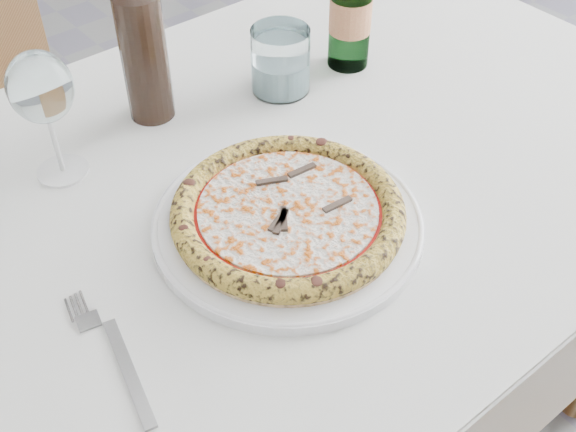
{
  "coord_description": "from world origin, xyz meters",
  "views": [
    {
      "loc": [
        -0.57,
        -0.29,
        1.38
      ],
      "look_at": [
        -0.16,
        0.2,
        0.78
      ],
      "focal_mm": 45.0,
      "sensor_mm": 36.0,
      "label": 1
    }
  ],
  "objects_px": {
    "tumbler": "(280,64)",
    "wine_bottle": "(143,45)",
    "plate": "(288,223)",
    "dining_table": "(242,236)",
    "pizza": "(288,212)",
    "wine_glass": "(41,90)",
    "beer_bottle": "(351,5)"
  },
  "relations": [
    {
      "from": "pizza",
      "to": "wine_glass",
      "type": "bearing_deg",
      "value": 120.64
    },
    {
      "from": "dining_table",
      "to": "pizza",
      "type": "height_order",
      "value": "pizza"
    },
    {
      "from": "beer_bottle",
      "to": "wine_bottle",
      "type": "bearing_deg",
      "value": 165.58
    },
    {
      "from": "tumbler",
      "to": "beer_bottle",
      "type": "relative_size",
      "value": 0.4
    },
    {
      "from": "pizza",
      "to": "wine_bottle",
      "type": "height_order",
      "value": "wine_bottle"
    },
    {
      "from": "plate",
      "to": "pizza",
      "type": "height_order",
      "value": "pizza"
    },
    {
      "from": "plate",
      "to": "wine_bottle",
      "type": "xyz_separation_m",
      "value": [
        0.0,
        0.31,
        0.11
      ]
    },
    {
      "from": "beer_bottle",
      "to": "wine_glass",
      "type": "bearing_deg",
      "value": 174.86
    },
    {
      "from": "dining_table",
      "to": "wine_bottle",
      "type": "bearing_deg",
      "value": 89.62
    },
    {
      "from": "dining_table",
      "to": "tumbler",
      "type": "distance_m",
      "value": 0.27
    },
    {
      "from": "wine_glass",
      "to": "wine_bottle",
      "type": "height_order",
      "value": "wine_bottle"
    },
    {
      "from": "pizza",
      "to": "tumbler",
      "type": "relative_size",
      "value": 2.86
    },
    {
      "from": "wine_glass",
      "to": "dining_table",
      "type": "bearing_deg",
      "value": -47.05
    },
    {
      "from": "wine_glass",
      "to": "wine_bottle",
      "type": "xyz_separation_m",
      "value": [
        0.16,
        0.04,
        -0.02
      ]
    },
    {
      "from": "wine_bottle",
      "to": "beer_bottle",
      "type": "bearing_deg",
      "value": -14.42
    },
    {
      "from": "dining_table",
      "to": "beer_bottle",
      "type": "bearing_deg",
      "value": 22.54
    },
    {
      "from": "pizza",
      "to": "wine_bottle",
      "type": "xyz_separation_m",
      "value": [
        0.0,
        0.31,
        0.09
      ]
    },
    {
      "from": "wine_bottle",
      "to": "pizza",
      "type": "bearing_deg",
      "value": -90.26
    },
    {
      "from": "pizza",
      "to": "plate",
      "type": "bearing_deg",
      "value": 60.0
    },
    {
      "from": "pizza",
      "to": "beer_bottle",
      "type": "distance_m",
      "value": 0.4
    },
    {
      "from": "tumbler",
      "to": "wine_bottle",
      "type": "bearing_deg",
      "value": 159.64
    },
    {
      "from": "dining_table",
      "to": "wine_glass",
      "type": "bearing_deg",
      "value": 132.95
    },
    {
      "from": "dining_table",
      "to": "plate",
      "type": "relative_size",
      "value": 4.29
    },
    {
      "from": "wine_glass",
      "to": "wine_bottle",
      "type": "bearing_deg",
      "value": 13.05
    },
    {
      "from": "pizza",
      "to": "wine_bottle",
      "type": "relative_size",
      "value": 1.07
    },
    {
      "from": "tumbler",
      "to": "pizza",
      "type": "bearing_deg",
      "value": -127.65
    },
    {
      "from": "beer_bottle",
      "to": "wine_bottle",
      "type": "relative_size",
      "value": 0.94
    },
    {
      "from": "pizza",
      "to": "wine_bottle",
      "type": "distance_m",
      "value": 0.33
    },
    {
      "from": "tumbler",
      "to": "beer_bottle",
      "type": "height_order",
      "value": "beer_bottle"
    },
    {
      "from": "dining_table",
      "to": "tumbler",
      "type": "bearing_deg",
      "value": 37.4
    },
    {
      "from": "plate",
      "to": "tumbler",
      "type": "relative_size",
      "value": 3.34
    },
    {
      "from": "wine_glass",
      "to": "pizza",
      "type": "bearing_deg",
      "value": -59.36
    }
  ]
}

